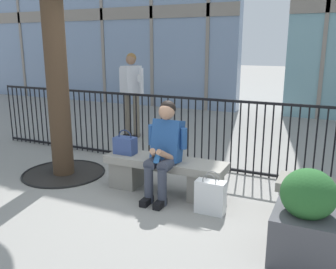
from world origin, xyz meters
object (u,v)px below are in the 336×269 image
object	(u,v)px
planter	(306,219)
shopping_bag	(210,197)
stone_bench	(165,172)
seated_person_with_phone	(164,147)
handbag_on_bench	(125,145)
bystander_at_railing	(132,89)

from	to	relation	value
planter	shopping_bag	bearing A→B (deg)	152.77
stone_bench	seated_person_with_phone	distance (m)	0.40
handbag_on_bench	bystander_at_railing	distance (m)	2.73
stone_bench	handbag_on_bench	world-z (taller)	handbag_on_bench
shopping_bag	planter	world-z (taller)	planter
shopping_bag	handbag_on_bench	bearing A→B (deg)	166.45
stone_bench	seated_person_with_phone	xyz separation A→B (m)	(0.06, -0.13, 0.38)
bystander_at_railing	planter	xyz separation A→B (m)	(3.65, -3.22, -0.61)
seated_person_with_phone	handbag_on_bench	bearing A→B (deg)	169.45
stone_bench	shopping_bag	xyz separation A→B (m)	(0.73, -0.33, -0.07)
seated_person_with_phone	handbag_on_bench	distance (m)	0.65
stone_bench	planter	world-z (taller)	planter
seated_person_with_phone	shopping_bag	size ratio (longest dim) A/B	2.50
planter	handbag_on_bench	bearing A→B (deg)	160.07
seated_person_with_phone	planter	distance (m)	1.89
shopping_bag	bystander_at_railing	distance (m)	3.82
bystander_at_railing	stone_bench	bearing A→B (deg)	-51.59
seated_person_with_phone	shopping_bag	xyz separation A→B (m)	(0.67, -0.20, -0.45)
shopping_bag	stone_bench	bearing A→B (deg)	155.95
seated_person_with_phone	planter	size ratio (longest dim) A/B	1.43
shopping_bag	planter	bearing A→B (deg)	-27.23
handbag_on_bench	bystander_at_railing	world-z (taller)	bystander_at_railing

